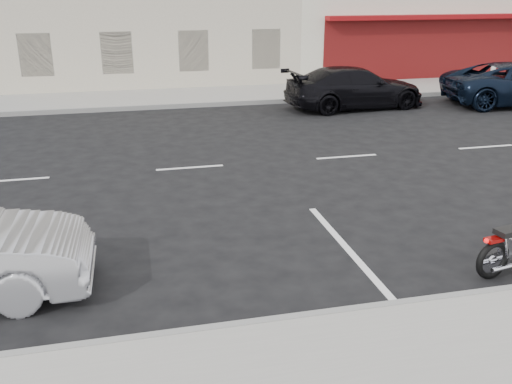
{
  "coord_description": "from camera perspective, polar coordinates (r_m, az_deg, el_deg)",
  "views": [
    {
      "loc": [
        -3.45,
        -13.0,
        4.15
      ],
      "look_at": [
        -1.35,
        -4.13,
        0.8
      ],
      "focal_mm": 40.0,
      "sensor_mm": 36.0,
      "label": 1
    }
  ],
  "objects": [
    {
      "name": "sidewalk_far",
      "position": [
        22.14,
        -17.3,
        8.65
      ],
      "size": [
        80.0,
        3.4,
        0.15
      ],
      "primitive_type": "cube",
      "color": "gray",
      "rests_on": "ground"
    },
    {
      "name": "curb_far",
      "position": [
        20.47,
        -17.55,
        7.76
      ],
      "size": [
        80.0,
        0.12,
        0.16
      ],
      "primitive_type": "cube",
      "color": "gray",
      "rests_on": "ground"
    },
    {
      "name": "car_far",
      "position": [
        20.54,
        9.84,
        10.25
      ],
      "size": [
        5.11,
        2.44,
        1.44
      ],
      "primitive_type": "imported",
      "rotation": [
        0.0,
        0.0,
        1.66
      ],
      "color": "black",
      "rests_on": "ground"
    },
    {
      "name": "fire_hydrant",
      "position": [
        26.73,
        22.58,
        10.87
      ],
      "size": [
        0.2,
        0.2,
        0.72
      ],
      "color": "beige",
      "rests_on": "sidewalk_far"
    },
    {
      "name": "curb_near",
      "position": [
        7.42,
        -23.8,
        -15.07
      ],
      "size": [
        80.0,
        0.12,
        0.16
      ],
      "primitive_type": "cube",
      "color": "gray",
      "rests_on": "ground"
    },
    {
      "name": "ground",
      "position": [
        14.08,
        1.47,
        3.01
      ],
      "size": [
        120.0,
        120.0,
        0.0
      ],
      "primitive_type": "plane",
      "color": "black",
      "rests_on": "ground"
    }
  ]
}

